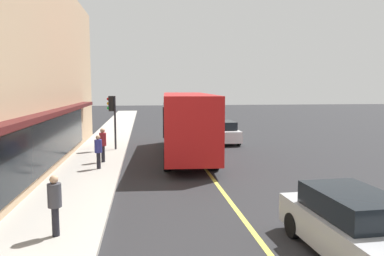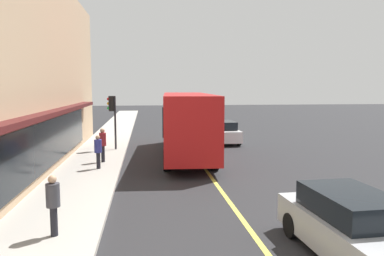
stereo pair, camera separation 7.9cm
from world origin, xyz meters
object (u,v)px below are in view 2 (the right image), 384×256
Objects in this scene: car_white at (223,132)px; pedestrian_by_curb at (98,149)px; bus at (187,121)px; traffic_light at (112,110)px; pedestrian_waiting at (103,142)px; car_silver at (353,227)px; pedestrian_near_storefront at (53,200)px.

pedestrian_by_curb is (-8.24, 7.52, 0.33)m from car_white.
bus reaches higher than car_white.
traffic_light is 8.05m from car_white.
pedestrian_by_curb is (-1.53, 0.04, -0.10)m from pedestrian_waiting.
car_silver is (-12.99, -2.31, -1.24)m from bus.
pedestrian_near_storefront is at bearing 178.45° from traffic_light.
bus is 2.57× the size of car_silver.
bus is at bearing 147.93° from car_white.
pedestrian_near_storefront is 0.92× the size of pedestrian_waiting.
car_silver is at bearing -156.44° from traffic_light.
traffic_light is at bearing 23.56° from car_silver.
pedestrian_near_storefront is at bearing 157.59° from bus.
pedestrian_by_curb is at bearing 178.51° from pedestrian_waiting.
car_white is at bearing -32.07° from bus.
pedestrian_waiting is (-6.70, 7.48, 0.42)m from car_white.
car_silver is (-15.02, -6.55, -1.79)m from traffic_light.
bus reaches higher than traffic_light.
bus is 5.91m from car_white.
car_white is (2.86, -7.31, -1.79)m from traffic_light.
car_white is 10.05m from pedestrian_waiting.
bus is 5.64m from pedestrian_by_curb.
car_white is at bearing -68.63° from traffic_light.
bus is at bearing -22.41° from pedestrian_near_storefront.
car_white is 17.90m from car_silver.
pedestrian_waiting is at bearing 112.29° from bus.
car_white is at bearing -42.39° from pedestrian_by_curb.
car_silver is (-17.88, 0.76, 0.00)m from car_white.
bus is at bearing 10.08° from car_silver.
pedestrian_near_storefront is 1.00× the size of pedestrian_by_curb.
pedestrian_near_storefront is (-16.04, 7.66, 0.33)m from car_white.
traffic_light reaches higher than car_white.
pedestrian_near_storefront is at bearing 178.94° from pedestrian_by_curb.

